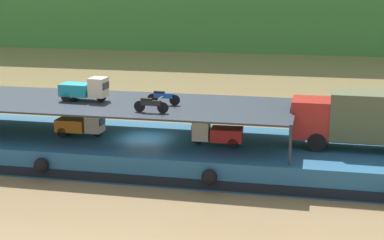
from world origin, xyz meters
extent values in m
plane|color=olive|center=(0.00, 0.00, 0.00)|extent=(400.00, 400.00, 0.00)
cube|color=navy|center=(0.00, 0.00, 0.75)|extent=(33.64, 7.65, 1.50)
cube|color=black|center=(0.00, -3.84, 0.35)|extent=(32.97, 0.06, 0.50)
sphere|color=black|center=(-4.49, -4.06, 0.85)|extent=(0.79, 0.79, 0.79)
sphere|color=black|center=(4.49, -4.06, 0.85)|extent=(0.79, 0.79, 0.79)
cube|color=maroon|center=(9.22, 0.31, 3.10)|extent=(2.03, 2.22, 2.00)
cube|color=#192833|center=(8.19, 0.33, 3.45)|extent=(0.09, 1.84, 0.60)
cube|color=#474C33|center=(12.62, 0.26, 3.35)|extent=(4.83, 2.37, 2.50)
cube|color=black|center=(12.62, 0.26, 2.05)|extent=(6.82, 1.48, 0.20)
cylinder|color=black|center=(9.64, 1.32, 2.00)|extent=(1.00, 0.30, 1.00)
cylinder|color=black|center=(9.61, -0.70, 2.00)|extent=(1.00, 0.30, 1.00)
cylinder|color=#232833|center=(8.34, 3.34, 2.50)|extent=(0.16, 0.16, 2.00)
cylinder|color=#232833|center=(8.34, -3.34, 2.50)|extent=(0.16, 0.16, 2.00)
cube|color=#232833|center=(-3.80, 0.00, 3.45)|extent=(24.44, 6.85, 0.10)
cube|color=orange|center=(-4.30, -0.27, 2.13)|extent=(1.72, 1.23, 0.70)
cube|color=#C6B793|center=(-2.90, -0.30, 2.33)|extent=(0.92, 1.02, 1.10)
cube|color=#19232D|center=(-2.43, -0.31, 2.44)|extent=(0.06, 0.85, 0.38)
cylinder|color=black|center=(-2.75, -0.30, 1.78)|extent=(0.56, 0.15, 0.56)
cylinder|color=black|center=(-4.71, -0.79, 1.78)|extent=(0.56, 0.15, 0.56)
cylinder|color=black|center=(-4.69, 0.27, 1.78)|extent=(0.56, 0.15, 0.56)
cube|color=red|center=(4.80, -0.54, 2.13)|extent=(1.75, 1.27, 0.70)
cube|color=beige|center=(3.40, -0.60, 2.33)|extent=(0.94, 1.04, 1.10)
cube|color=#19232D|center=(2.93, -0.62, 2.44)|extent=(0.08, 0.85, 0.38)
cylinder|color=black|center=(3.25, -0.60, 1.78)|extent=(0.57, 0.16, 0.56)
cylinder|color=black|center=(5.17, 0.01, 1.78)|extent=(0.57, 0.16, 0.56)
cylinder|color=black|center=(5.22, -1.05, 1.78)|extent=(0.57, 0.16, 0.56)
cube|color=teal|center=(-4.14, 0.14, 4.13)|extent=(1.77, 1.30, 0.70)
cube|color=beige|center=(-2.74, 0.06, 4.33)|extent=(0.96, 1.05, 1.10)
cube|color=#19232D|center=(-2.27, 0.03, 4.44)|extent=(0.09, 0.85, 0.38)
cylinder|color=black|center=(-2.59, 0.05, 3.78)|extent=(0.57, 0.17, 0.56)
cylinder|color=black|center=(-4.57, -0.36, 3.78)|extent=(0.57, 0.17, 0.56)
cylinder|color=black|center=(-4.51, 0.69, 3.78)|extent=(0.57, 0.17, 0.56)
cylinder|color=black|center=(1.63, -2.09, 3.80)|extent=(0.60, 0.14, 0.60)
cylinder|color=black|center=(0.33, -2.02, 3.80)|extent=(0.60, 0.14, 0.60)
cube|color=black|center=(0.98, -2.05, 4.02)|extent=(1.11, 0.26, 0.28)
cube|color=black|center=(0.73, -2.04, 4.20)|extent=(0.61, 0.24, 0.12)
cylinder|color=#B2B2B7|center=(1.53, -2.09, 4.35)|extent=(0.07, 0.55, 0.04)
cylinder|color=black|center=(1.77, -0.04, 3.80)|extent=(0.60, 0.13, 0.60)
cylinder|color=black|center=(0.47, 0.04, 3.80)|extent=(0.60, 0.13, 0.60)
cube|color=#1E4C99|center=(1.12, 0.00, 4.02)|extent=(1.11, 0.26, 0.28)
cube|color=black|center=(0.87, 0.01, 4.20)|extent=(0.61, 0.23, 0.12)
cylinder|color=#B2B2B7|center=(1.67, -0.03, 4.35)|extent=(0.07, 0.55, 0.04)
camera|label=1|loc=(9.50, -31.53, 10.51)|focal=55.75mm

